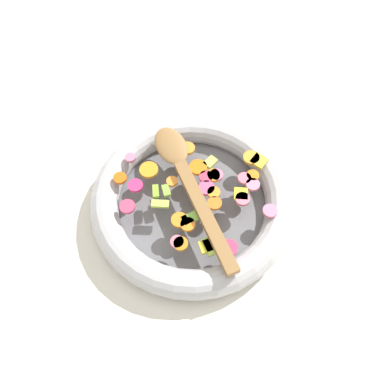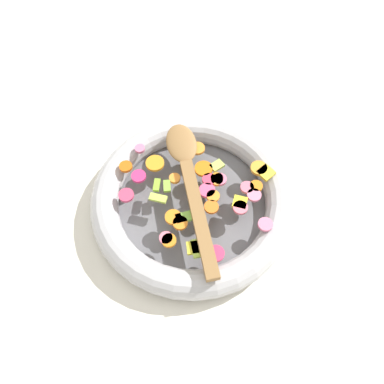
% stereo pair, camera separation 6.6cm
% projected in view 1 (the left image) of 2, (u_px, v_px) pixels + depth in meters
% --- Properties ---
extents(ground_plane, '(4.00, 4.00, 0.00)m').
position_uv_depth(ground_plane, '(192.00, 205.00, 0.70)').
color(ground_plane, silver).
extents(skillet, '(0.37, 0.37, 0.05)m').
position_uv_depth(skillet, '(192.00, 200.00, 0.68)').
color(skillet, slate).
rests_on(skillet, ground_plane).
extents(chopped_vegetables, '(0.30, 0.24, 0.01)m').
position_uv_depth(chopped_vegetables, '(200.00, 190.00, 0.66)').
color(chopped_vegetables, orange).
rests_on(chopped_vegetables, skillet).
extents(wooden_spoon, '(0.24, 0.25, 0.01)m').
position_uv_depth(wooden_spoon, '(187.00, 177.00, 0.66)').
color(wooden_spoon, olive).
rests_on(wooden_spoon, chopped_vegetables).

